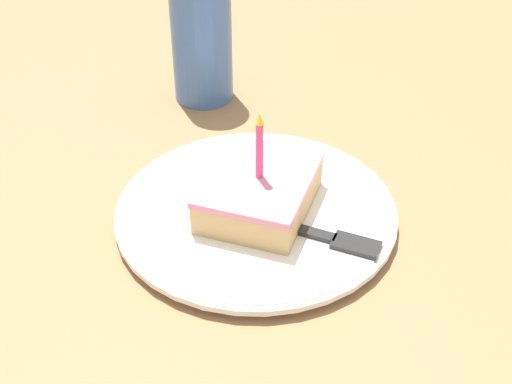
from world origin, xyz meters
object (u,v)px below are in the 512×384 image
object	(u,v)px
fork	(299,230)
bottle	(202,36)
cake_slice	(259,192)
plate	(256,212)

from	to	relation	value
fork	bottle	xyz separation A→B (m)	(0.20, -0.24, 0.07)
fork	bottle	size ratio (longest dim) A/B	0.90
cake_slice	bottle	bearing A→B (deg)	-55.57
plate	cake_slice	distance (m)	0.03
bottle	plate	bearing A→B (deg)	123.74
plate	cake_slice	world-z (taller)	cake_slice
plate	cake_slice	xyz separation A→B (m)	(-0.00, -0.00, 0.03)
cake_slice	bottle	xyz separation A→B (m)	(0.15, -0.22, 0.05)
fork	cake_slice	bearing A→B (deg)	-25.95
cake_slice	fork	world-z (taller)	cake_slice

